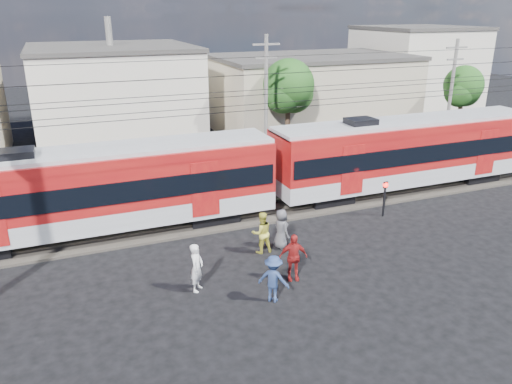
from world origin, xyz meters
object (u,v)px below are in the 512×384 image
(commuter_train, at_px, (105,187))
(pedestrian_a, at_px, (197,268))
(car_silver, at_px, (510,142))
(pedestrian_c, at_px, (273,279))
(crossing_signal, at_px, (385,192))

(commuter_train, bearing_deg, pedestrian_a, -68.12)
(commuter_train, height_order, car_silver, commuter_train)
(pedestrian_a, bearing_deg, car_silver, -32.40)
(pedestrian_a, bearing_deg, commuter_train, 58.34)
(pedestrian_c, distance_m, car_silver, 27.44)
(commuter_train, distance_m, car_silver, 29.80)
(pedestrian_a, height_order, crossing_signal, pedestrian_a)
(commuter_train, bearing_deg, car_silver, 8.11)
(pedestrian_c, bearing_deg, commuter_train, -17.61)
(crossing_signal, bearing_deg, car_silver, 23.49)
(car_silver, bearing_deg, pedestrian_a, 112.17)
(pedestrian_a, distance_m, car_silver, 28.90)
(pedestrian_c, bearing_deg, pedestrian_a, 4.74)
(commuter_train, xyz_separation_m, pedestrian_c, (4.85, -7.95, -1.51))
(commuter_train, bearing_deg, pedestrian_c, -58.60)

